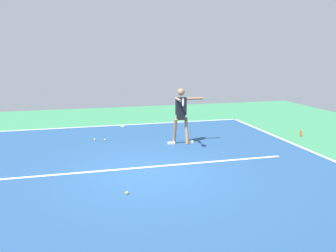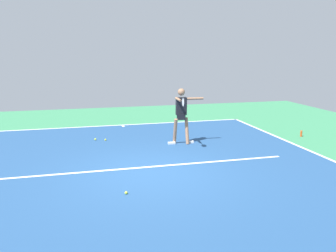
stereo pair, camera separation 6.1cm
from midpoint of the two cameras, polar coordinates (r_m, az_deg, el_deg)
ground_plane at (r=8.91m, az=-2.94°, el=-7.58°), size 21.69×21.69×0.00m
court_surface at (r=8.91m, az=-2.94°, el=-7.57°), size 10.39×12.09×0.00m
court_line_baseline_near at (r=14.63m, az=-7.72°, el=0.16°), size 10.39×0.10×0.01m
court_line_sideline_left at (r=11.09m, az=24.15°, el=-4.66°), size 0.10×12.09×0.01m
court_line_service at (r=9.29m, az=-3.46°, el=-6.73°), size 7.79×0.10×0.01m
court_line_centre_mark at (r=14.43m, az=-7.62°, el=-0.00°), size 0.10×0.30×0.01m
tennis_player at (r=11.34m, az=2.06°, el=2.32°), size 1.18×1.25×1.85m
tennis_ball_far_corner at (r=7.64m, az=-6.99°, el=-10.84°), size 0.07×0.07×0.07m
tennis_ball_by_sideline at (r=12.27m, az=-12.05°, el=-2.17°), size 0.07×0.07×0.07m
tennis_ball_near_service_line at (r=12.14m, az=-10.44°, el=-2.25°), size 0.07×0.07×0.07m
water_bottle at (r=13.42m, az=20.79°, el=-1.14°), size 0.07×0.07×0.22m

